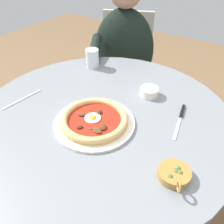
# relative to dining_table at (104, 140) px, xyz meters

# --- Properties ---
(ground_plane) EXTENTS (6.00, 6.00, 0.02)m
(ground_plane) POSITION_rel_dining_table_xyz_m (0.00, 0.00, -0.62)
(ground_plane) COLOR brown
(dining_table) EXTENTS (1.00, 1.00, 0.76)m
(dining_table) POSITION_rel_dining_table_xyz_m (0.00, 0.00, 0.00)
(dining_table) COLOR gray
(dining_table) RESTS_ON ground
(pizza_on_plate) EXTENTS (0.29, 0.29, 0.04)m
(pizza_on_plate) POSITION_rel_dining_table_xyz_m (-0.01, 0.07, 0.17)
(pizza_on_plate) COLOR white
(pizza_on_plate) RESTS_ON dining_table
(water_glass) EXTENTS (0.07, 0.07, 0.09)m
(water_glass) POSITION_rel_dining_table_xyz_m (0.27, -0.29, 0.19)
(water_glass) COLOR silver
(water_glass) RESTS_ON dining_table
(steak_knife) EXTENTS (0.05, 0.21, 0.01)m
(steak_knife) POSITION_rel_dining_table_xyz_m (-0.26, -0.14, 0.15)
(steak_knife) COLOR silver
(steak_knife) RESTS_ON dining_table
(ramekin_capers) EXTENTS (0.08, 0.08, 0.04)m
(ramekin_capers) POSITION_rel_dining_table_xyz_m (-0.09, -0.21, 0.17)
(ramekin_capers) COLOR white
(ramekin_capers) RESTS_ON dining_table
(olive_pan) EXTENTS (0.09, 0.11, 0.05)m
(olive_pan) POSITION_rel_dining_table_xyz_m (-0.34, 0.13, 0.16)
(olive_pan) COLOR olive
(olive_pan) RESTS_ON dining_table
(fork_utensil) EXTENTS (0.03, 0.18, 0.00)m
(fork_utensil) POSITION_rel_dining_table_xyz_m (0.34, 0.11, 0.15)
(fork_utensil) COLOR #BCBCC1
(fork_utensil) RESTS_ON dining_table
(diner_person) EXTENTS (0.43, 0.58, 1.15)m
(diner_person) POSITION_rel_dining_table_xyz_m (0.29, -0.63, -0.10)
(diner_person) COLOR #282833
(diner_person) RESTS_ON ground
(cafe_chair_diner) EXTENTS (0.51, 0.51, 0.90)m
(cafe_chair_diner) POSITION_rel_dining_table_xyz_m (0.34, -0.76, -0.07)
(cafe_chair_diner) COLOR beige
(cafe_chair_diner) RESTS_ON ground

